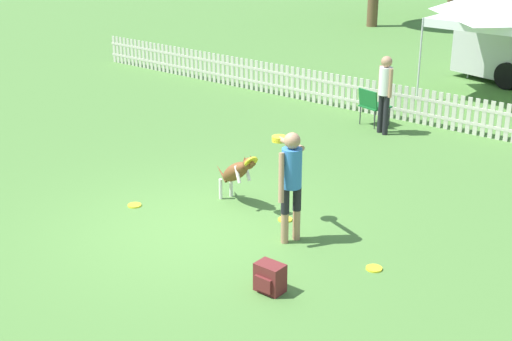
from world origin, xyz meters
name	(u,v)px	position (x,y,z in m)	size (l,w,h in m)	color
ground_plane	(195,228)	(0.00, 0.00, 0.00)	(240.00, 240.00, 0.00)	#4C7A38
handler_person	(291,174)	(1.30, 0.57, 1.00)	(0.85, 0.87, 1.61)	tan
leaping_dog	(236,172)	(-0.08, 1.04, 0.56)	(1.15, 0.53, 0.96)	brown
frisbee_near_handler	(374,268)	(2.68, 0.57, 0.01)	(0.21, 0.21, 0.02)	yellow
frisbee_near_dog	(135,205)	(-1.31, -0.02, 0.01)	(0.21, 0.21, 0.02)	yellow
frisbee_midfield	(285,219)	(0.86, 1.06, 0.01)	(0.21, 0.21, 0.02)	yellow
backpack_on_grass	(270,278)	(1.97, -0.73, 0.18)	(0.35, 0.28, 0.37)	maroon
picket_fence	(416,105)	(0.00, 6.86, 0.39)	(19.92, 0.04, 0.78)	beige
folding_chair_blue_left	(372,104)	(-0.63, 6.10, 0.48)	(0.63, 0.64, 0.80)	#333338
canopy_tent_main	(512,4)	(0.63, 10.10, 2.27)	(3.01, 3.01, 2.77)	silver
spectator_standing	(385,87)	(-0.17, 5.76, 0.98)	(0.39, 0.27, 1.62)	black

